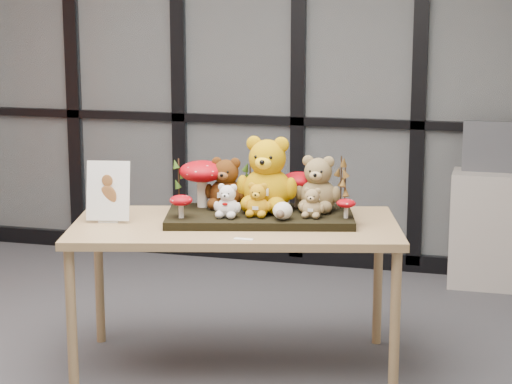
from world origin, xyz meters
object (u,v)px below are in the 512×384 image
(mushroom_front_left, at_px, (181,205))
(mushroom_front_right, at_px, (346,208))
(bear_pooh_yellow, at_px, (268,170))
(cabinet, at_px, (495,230))
(diorama_tray, at_px, (260,217))
(sign_holder, at_px, (108,194))
(plush_cream_hedgehog, at_px, (283,210))
(bear_beige_small, at_px, (312,201))
(display_table, at_px, (235,236))
(bear_tan_back, at_px, (318,180))
(bear_brown_medium, at_px, (226,180))
(mushroom_back_right, at_px, (299,188))
(mushroom_back_left, at_px, (202,182))
(monitor, at_px, (500,147))
(bear_white_bow, at_px, (228,199))
(bear_small_yellow, at_px, (258,198))

(mushroom_front_left, height_order, mushroom_front_right, mushroom_front_left)
(bear_pooh_yellow, height_order, cabinet, bear_pooh_yellow)
(diorama_tray, bearing_deg, sign_holder, -176.84)
(plush_cream_hedgehog, bearing_deg, bear_beige_small, 20.11)
(display_table, height_order, bear_tan_back, bear_tan_back)
(plush_cream_hedgehog, relative_size, mushroom_front_right, 0.92)
(bear_brown_medium, height_order, mushroom_front_right, bear_brown_medium)
(diorama_tray, xyz_separation_m, bear_beige_small, (0.28, -0.03, 0.10))
(mushroom_back_right, bearing_deg, sign_holder, -154.57)
(mushroom_back_left, height_order, mushroom_back_right, mushroom_back_left)
(bear_beige_small, distance_m, mushroom_front_left, 0.66)
(cabinet, relative_size, monitor, 1.63)
(bear_white_bow, bearing_deg, bear_small_yellow, 7.80)
(mushroom_front_right, bearing_deg, display_table, -170.78)
(bear_pooh_yellow, bearing_deg, monitor, 41.39)
(mushroom_back_left, bearing_deg, cabinet, 48.37)
(bear_tan_back, relative_size, monitor, 0.67)
(plush_cream_hedgehog, bearing_deg, mushroom_front_left, 176.71)
(bear_brown_medium, distance_m, plush_cream_hedgehog, 0.41)
(bear_small_yellow, xyz_separation_m, mushroom_back_left, (-0.34, 0.14, 0.04))
(diorama_tray, relative_size, bear_pooh_yellow, 2.24)
(plush_cream_hedgehog, relative_size, mushroom_back_left, 0.36)
(mushroom_back_left, bearing_deg, mushroom_front_right, -4.47)
(mushroom_back_left, xyz_separation_m, cabinet, (1.49, 1.68, -0.56))
(display_table, height_order, bear_pooh_yellow, bear_pooh_yellow)
(bear_pooh_yellow, xyz_separation_m, cabinet, (1.14, 1.66, -0.64))
(bear_white_bow, height_order, cabinet, bear_white_bow)
(diorama_tray, xyz_separation_m, bear_tan_back, (0.28, 0.13, 0.18))
(mushroom_back_right, height_order, mushroom_front_left, mushroom_back_right)
(mushroom_front_left, distance_m, monitor, 2.49)
(bear_pooh_yellow, relative_size, mushroom_front_right, 3.96)
(bear_white_bow, height_order, mushroom_front_left, bear_white_bow)
(bear_beige_small, distance_m, monitor, 1.99)
(display_table, height_order, diorama_tray, diorama_tray)
(bear_brown_medium, xyz_separation_m, mushroom_back_left, (-0.13, -0.01, -0.01))
(sign_holder, bearing_deg, mushroom_front_right, -0.02)
(diorama_tray, bearing_deg, bear_beige_small, -20.31)
(bear_small_yellow, height_order, bear_white_bow, bear_small_yellow)
(mushroom_back_left, relative_size, cabinet, 0.35)
(bear_brown_medium, relative_size, sign_holder, 0.94)
(monitor, bearing_deg, plush_cream_hedgehog, -118.35)
(diorama_tray, relative_size, mushroom_front_left, 7.39)
(bear_tan_back, bearing_deg, plush_cream_hedgehog, -130.77)
(bear_pooh_yellow, distance_m, bear_brown_medium, 0.23)
(diorama_tray, bearing_deg, plush_cream_hedgehog, -52.79)
(bear_brown_medium, relative_size, mushroom_back_left, 1.09)
(cabinet, bearing_deg, mushroom_front_left, -127.71)
(plush_cream_hedgehog, xyz_separation_m, sign_holder, (-0.89, -0.11, 0.06))
(bear_tan_back, relative_size, bear_beige_small, 1.91)
(bear_beige_small, distance_m, sign_holder, 1.04)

